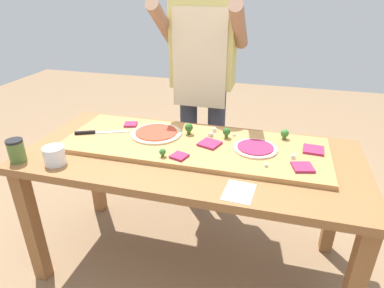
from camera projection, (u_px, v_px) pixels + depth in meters
ground_plane at (191, 261)px, 2.01m from camera, size 8.00×8.00×0.00m
prep_table at (191, 169)px, 1.72m from camera, size 1.70×0.77×0.74m
cutting_board at (194, 145)px, 1.74m from camera, size 1.37×0.49×0.02m
chefs_knife at (95, 132)px, 1.84m from camera, size 0.28×0.14×0.02m
pizza_whole_tomato_red at (156, 133)px, 1.83m from camera, size 0.28×0.28×0.02m
pizza_whole_beet_magenta at (255, 148)px, 1.66m from camera, size 0.22×0.22×0.02m
pizza_slice_center at (303, 167)px, 1.49m from camera, size 0.11×0.11×0.01m
pizza_slice_far_left at (210, 144)px, 1.71m from camera, size 0.13×0.13×0.01m
pizza_slice_near_right at (131, 124)px, 1.94m from camera, size 0.09×0.09×0.01m
pizza_slice_far_right at (313, 150)px, 1.65m from camera, size 0.10×0.10×0.01m
pizza_slice_near_left at (179, 156)px, 1.59m from camera, size 0.09×0.09×0.01m
broccoli_floret_back_mid at (226, 132)px, 1.77m from camera, size 0.04×0.04×0.06m
broccoli_floret_center_right at (285, 134)px, 1.76m from camera, size 0.04×0.04×0.06m
broccoli_floret_back_left at (163, 152)px, 1.58m from camera, size 0.03×0.03×0.04m
broccoli_floret_front_left at (189, 128)px, 1.81m from camera, size 0.05×0.05×0.06m
cheese_crumble_a at (214, 130)px, 1.86m from camera, size 0.03×0.03×0.02m
cheese_crumble_b at (293, 156)px, 1.58m from camera, size 0.02×0.02×0.02m
cheese_crumble_c at (211, 135)px, 1.80m from camera, size 0.03×0.03×0.02m
cheese_crumble_d at (234, 135)px, 1.81m from camera, size 0.02×0.02×0.01m
cheese_crumble_e at (266, 165)px, 1.51m from camera, size 0.02×0.02×0.01m
cheese_crumble_f at (188, 128)px, 1.88m from camera, size 0.03×0.03×0.02m
flour_cup at (55, 157)px, 1.56m from camera, size 0.10×0.10×0.09m
sauce_jar at (16, 151)px, 1.58m from camera, size 0.08×0.08×0.11m
recipe_note at (239, 192)px, 1.37m from camera, size 0.13×0.16×0.00m
cook_center at (203, 71)px, 2.16m from camera, size 0.54×0.39×1.67m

